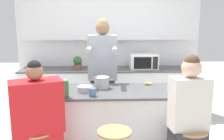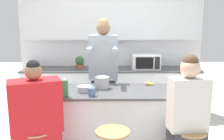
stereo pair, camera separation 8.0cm
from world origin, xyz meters
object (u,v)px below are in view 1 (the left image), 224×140
(fruit_bowl, at_px, (177,88))
(banana_bunch, at_px, (148,83))
(coffee_cup_near, at_px, (93,92))
(kitchen_island, at_px, (112,124))
(microwave, at_px, (144,61))
(cooking_pot, at_px, (102,83))
(potted_plant, at_px, (78,62))
(juice_carton, at_px, (66,89))
(person_wrapped_blanket, at_px, (38,132))
(person_seated_near, at_px, (188,128))
(person_cooking, at_px, (103,81))

(fruit_bowl, bearing_deg, banana_bunch, 133.96)
(fruit_bowl, distance_m, coffee_cup_near, 1.08)
(kitchen_island, bearing_deg, microwave, 67.13)
(cooking_pot, bearing_deg, potted_plant, 107.50)
(fruit_bowl, relative_size, juice_carton, 1.06)
(person_wrapped_blanket, xyz_separation_m, cooking_pot, (0.66, 0.74, 0.34))
(person_wrapped_blanket, xyz_separation_m, microwave, (1.44, 2.17, 0.39))
(person_wrapped_blanket, height_order, person_seated_near, person_seated_near)
(person_cooking, bearing_deg, person_wrapped_blanket, -116.82)
(fruit_bowl, height_order, juice_carton, juice_carton)
(cooking_pot, xyz_separation_m, juice_carton, (-0.42, -0.40, 0.03))
(fruit_bowl, bearing_deg, person_cooking, 147.33)
(person_cooking, distance_m, coffee_cup_near, 0.81)
(fruit_bowl, bearing_deg, potted_plant, 131.06)
(coffee_cup_near, bearing_deg, person_cooking, 81.44)
(cooking_pot, xyz_separation_m, fruit_bowl, (0.95, -0.16, -0.04))
(fruit_bowl, relative_size, microwave, 0.45)
(kitchen_island, bearing_deg, person_cooking, 102.32)
(person_wrapped_blanket, height_order, banana_bunch, person_wrapped_blanket)
(kitchen_island, height_order, banana_bunch, banana_bunch)
(person_wrapped_blanket, bearing_deg, microwave, 35.11)
(coffee_cup_near, xyz_separation_m, banana_bunch, (0.75, 0.52, -0.03))
(banana_bunch, bearing_deg, person_seated_near, -73.47)
(banana_bunch, bearing_deg, person_wrapped_blanket, -145.38)
(cooking_pot, distance_m, potted_plant, 1.54)
(person_wrapped_blanket, bearing_deg, cooking_pot, 26.99)
(coffee_cup_near, bearing_deg, banana_bunch, 34.49)
(juice_carton, xyz_separation_m, potted_plant, (-0.05, 1.86, 0.01))
(coffee_cup_near, height_order, banana_bunch, coffee_cup_near)
(potted_plant, bearing_deg, person_cooking, -65.01)
(person_seated_near, xyz_separation_m, fruit_bowl, (0.04, 0.58, 0.28))
(kitchen_island, height_order, potted_plant, potted_plant)
(kitchen_island, height_order, person_cooking, person_cooking)
(cooking_pot, distance_m, coffee_cup_near, 0.37)
(person_cooking, height_order, fruit_bowl, person_cooking)
(cooking_pot, relative_size, potted_plant, 1.22)
(kitchen_island, distance_m, person_cooking, 0.72)
(fruit_bowl, distance_m, banana_bunch, 0.44)
(person_seated_near, bearing_deg, person_cooking, 121.18)
(person_seated_near, height_order, coffee_cup_near, person_seated_near)
(kitchen_island, distance_m, potted_plant, 1.78)
(fruit_bowl, bearing_deg, juice_carton, -170.06)
(banana_bunch, bearing_deg, potted_plant, 130.31)
(juice_carton, relative_size, microwave, 0.42)
(person_wrapped_blanket, height_order, coffee_cup_near, person_wrapped_blanket)
(kitchen_island, xyz_separation_m, microwave, (0.65, 1.54, 0.59))
(person_cooking, relative_size, microwave, 3.58)
(person_cooking, height_order, person_seated_near, person_cooking)
(juice_carton, bearing_deg, potted_plant, 91.46)
(person_cooking, distance_m, fruit_bowl, 1.11)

